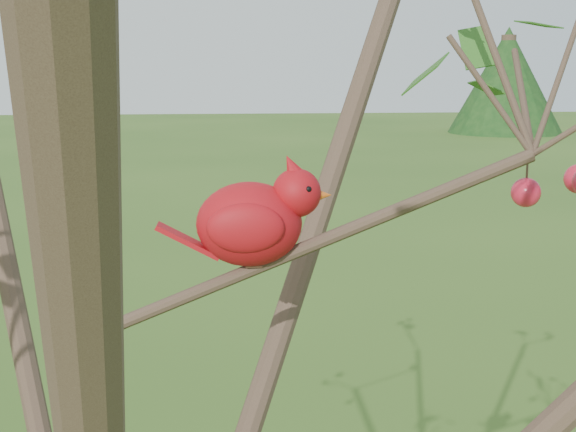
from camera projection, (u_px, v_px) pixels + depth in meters
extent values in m
sphere|color=red|center=(526.00, 192.00, 1.08)|extent=(0.04, 0.04, 0.04)
ellipsoid|color=red|center=(249.00, 224.00, 1.03)|extent=(0.14, 0.11, 0.11)
sphere|color=red|center=(297.00, 193.00, 1.03)|extent=(0.07, 0.07, 0.06)
cone|color=red|center=(293.00, 168.00, 1.02)|extent=(0.05, 0.04, 0.05)
cone|color=#D85914|center=(321.00, 195.00, 1.03)|extent=(0.03, 0.02, 0.02)
ellipsoid|color=black|center=(313.00, 196.00, 1.03)|extent=(0.02, 0.03, 0.03)
cube|color=red|center=(188.00, 241.00, 1.03)|extent=(0.08, 0.03, 0.05)
ellipsoid|color=red|center=(245.00, 216.00, 1.07)|extent=(0.10, 0.03, 0.06)
ellipsoid|color=red|center=(246.00, 228.00, 0.99)|extent=(0.10, 0.03, 0.06)
cylinder|color=#3D2A20|center=(507.00, 84.00, 28.33)|extent=(0.51, 0.51, 3.43)
cone|color=#123613|center=(507.00, 80.00, 28.31)|extent=(4.00, 4.00, 3.72)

